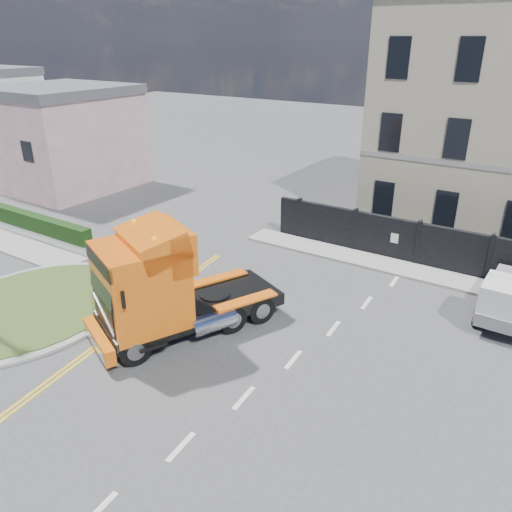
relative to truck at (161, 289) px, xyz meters
The scene contains 10 objects.
ground 2.81m from the truck, 46.08° to the left, with size 120.00×120.00×0.00m, color #424244.
traffic_island 5.92m from the truck, 165.41° to the right, with size 6.80×6.80×0.17m.
hedge_wall 11.94m from the truck, 165.03° to the left, with size 8.00×0.55×1.35m.
pavement_side 11.78m from the truck, behind, with size 8.50×1.80×0.10m, color gray.
seaside_bldg_pink 21.33m from the truck, 150.24° to the left, with size 8.00×8.00×6.00m, color beige.
seaside_bldg_cream 29.33m from the truck, 154.61° to the left, with size 9.00×8.00×5.00m, color beige.
hoarding_fence 13.32m from the truck, 52.66° to the left, with size 18.80×0.25×2.00m.
pavement_far 12.37m from the truck, 52.16° to the left, with size 20.00×1.60×0.12m, color gray.
truck is the anchor object (origin of this frame).
flatbed_pickup 12.15m from the truck, 35.86° to the left, with size 2.02×4.56×1.88m.
Camera 1 is at (9.18, -12.18, 9.49)m, focal length 35.00 mm.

